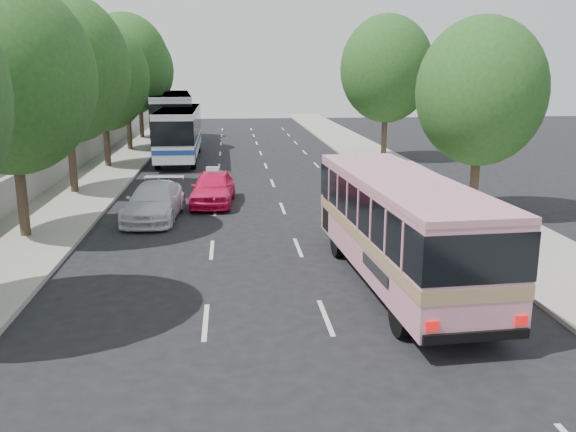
{
  "coord_description": "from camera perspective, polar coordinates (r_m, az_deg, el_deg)",
  "views": [
    {
      "loc": [
        -1.24,
        -15.65,
        5.87
      ],
      "look_at": [
        0.46,
        1.96,
        1.6
      ],
      "focal_mm": 38.0,
      "sensor_mm": 36.0,
      "label": 1
    }
  ],
  "objects": [
    {
      "name": "tree_left_f",
      "position": [
        54.1,
        -13.75,
        13.33
      ],
      "size": [
        5.88,
        5.88,
        9.16
      ],
      "color": "#38281E",
      "rests_on": "ground"
    },
    {
      "name": "sidewalk_right",
      "position": [
        37.41,
        9.67,
        4.44
      ],
      "size": [
        4.0,
        90.0,
        0.12
      ],
      "primitive_type": "cube",
      "color": "#9E998E",
      "rests_on": "ground"
    },
    {
      "name": "taxi_roof_sign",
      "position": [
        27.12,
        -7.08,
        4.4
      ],
      "size": [
        0.56,
        0.22,
        0.18
      ],
      "primitive_type": "cube",
      "rotation": [
        0.0,
        0.0,
        -0.08
      ],
      "color": "silver",
      "rests_on": "pink_taxi"
    },
    {
      "name": "tree_right_near",
      "position": [
        25.64,
        17.84,
        11.44
      ],
      "size": [
        5.1,
        5.1,
        7.95
      ],
      "color": "#38281E",
      "rests_on": "ground"
    },
    {
      "name": "low_wall",
      "position": [
        37.11,
        -19.68,
        5.08
      ],
      "size": [
        0.3,
        90.0,
        1.5
      ],
      "primitive_type": "cube",
      "color": "#9E998E",
      "rests_on": "sidewalk_left"
    },
    {
      "name": "sidewalk_left",
      "position": [
        36.84,
        -16.86,
        3.93
      ],
      "size": [
        4.0,
        90.0,
        0.15
      ],
      "primitive_type": "cube",
      "color": "#9E998E",
      "rests_on": "ground"
    },
    {
      "name": "ground",
      "position": [
        16.76,
        -0.93,
        -6.94
      ],
      "size": [
        120.0,
        120.0,
        0.0
      ],
      "primitive_type": "plane",
      "color": "black",
      "rests_on": "ground"
    },
    {
      "name": "tour_coach_rear",
      "position": [
        49.16,
        -10.87,
        9.33
      ],
      "size": [
        4.07,
        13.74,
        4.05
      ],
      "rotation": [
        0.0,
        0.0,
        0.09
      ],
      "color": "silver",
      "rests_on": "ground"
    },
    {
      "name": "tree_left_e",
      "position": [
        46.15,
        -14.92,
        13.83
      ],
      "size": [
        6.3,
        6.3,
        9.82
      ],
      "color": "#38281E",
      "rests_on": "ground"
    },
    {
      "name": "tree_left_b",
      "position": [
        22.75,
        -24.52,
        12.25
      ],
      "size": [
        5.7,
        5.7,
        8.88
      ],
      "color": "#38281E",
      "rests_on": "ground"
    },
    {
      "name": "pink_taxi",
      "position": [
        27.26,
        -7.03,
        2.65
      ],
      "size": [
        2.11,
        4.54,
        1.51
      ],
      "primitive_type": "imported",
      "rotation": [
        0.0,
        0.0,
        -0.08
      ],
      "color": "#EA1454",
      "rests_on": "ground"
    },
    {
      "name": "white_pickup",
      "position": [
        24.97,
        -12.4,
        1.33
      ],
      "size": [
        2.38,
        5.05,
        1.42
      ],
      "primitive_type": "imported",
      "rotation": [
        0.0,
        0.0,
        -0.08
      ],
      "color": "silver",
      "rests_on": "ground"
    },
    {
      "name": "tour_coach_front",
      "position": [
        41.06,
        -10.15,
        8.01
      ],
      "size": [
        2.54,
        11.35,
        3.39
      ],
      "rotation": [
        0.0,
        0.0,
        0.01
      ],
      "color": "silver",
      "rests_on": "ground"
    },
    {
      "name": "pink_bus",
      "position": [
        16.87,
        10.48,
        -0.3
      ],
      "size": [
        2.97,
        9.66,
        3.04
      ],
      "rotation": [
        0.0,
        0.0,
        0.06
      ],
      "color": "#CC8497",
      "rests_on": "ground"
    },
    {
      "name": "tree_left_c",
      "position": [
        30.5,
        -20.09,
        13.25
      ],
      "size": [
        6.0,
        6.0,
        9.35
      ],
      "color": "#38281E",
      "rests_on": "ground"
    },
    {
      "name": "tree_right_far",
      "position": [
        40.91,
        9.35,
        13.75
      ],
      "size": [
        6.0,
        6.0,
        9.35
      ],
      "color": "#38281E",
      "rests_on": "ground"
    },
    {
      "name": "tree_left_d",
      "position": [
        38.29,
        -16.91,
        12.65
      ],
      "size": [
        5.52,
        5.52,
        8.6
      ],
      "color": "#38281E",
      "rests_on": "ground"
    }
  ]
}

